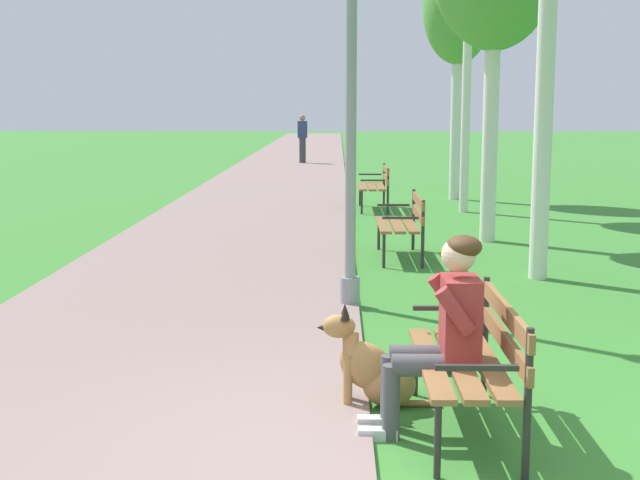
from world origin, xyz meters
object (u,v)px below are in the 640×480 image
park_bench_near (475,353)px  birch_tree_sixth (458,9)px  dog_shepherd (374,370)px  lamp_post_near (351,109)px  park_bench_mid (404,220)px  park_bench_far (376,183)px  person_seated_on_near_bench (442,327)px  pedestrian_distant (302,139)px

park_bench_near → birch_tree_sixth: birch_tree_sixth is taller
dog_shepherd → lamp_post_near: bearing=92.3°
park_bench_near → park_bench_mid: same height
park_bench_far → person_seated_on_near_bench: 11.58m
lamp_post_near → pedestrian_distant: bearing=93.6°
birch_tree_sixth → pedestrian_distant: size_ratio=3.16×
dog_shepherd → lamp_post_near: size_ratio=0.22×
person_seated_on_near_bench → park_bench_mid: bearing=87.8°
birch_tree_sixth → pedestrian_distant: bearing=108.5°
birch_tree_sixth → pedestrian_distant: 11.98m
dog_shepherd → birch_tree_sixth: (2.24, 13.03, 3.70)m
dog_shepherd → birch_tree_sixth: 13.72m
lamp_post_near → birch_tree_sixth: size_ratio=0.73×
birch_tree_sixth → park_bench_near: bearing=-96.9°
park_bench_near → park_bench_far: size_ratio=1.00×
park_bench_far → person_seated_on_near_bench: person_seated_on_near_bench is taller
park_bench_mid → lamp_post_near: (-0.75, -2.79, 1.46)m
dog_shepherd → birch_tree_sixth: birch_tree_sixth is taller
park_bench_far → birch_tree_sixth: (1.74, 1.93, 3.44)m
dog_shepherd → park_bench_near: bearing=-37.1°
lamp_post_near → birch_tree_sixth: 10.52m
park_bench_near → birch_tree_sixth: size_ratio=0.29×
person_seated_on_near_bench → pedestrian_distant: pedestrian_distant is taller
park_bench_near → park_bench_mid: size_ratio=1.00×
park_bench_near → birch_tree_sixth: 14.01m
park_bench_near → dog_shepherd: 0.79m
park_bench_mid → person_seated_on_near_bench: size_ratio=1.20×
park_bench_mid → person_seated_on_near_bench: bearing=-92.2°
person_seated_on_near_bench → park_bench_far: bearing=89.5°
park_bench_far → dog_shepherd: park_bench_far is taller
park_bench_mid → dog_shepherd: (-0.63, -5.76, -0.25)m
person_seated_on_near_bench → pedestrian_distant: 24.54m
person_seated_on_near_bench → lamp_post_near: (-0.51, 3.45, 1.30)m
park_bench_far → pedestrian_distant: size_ratio=0.91×
park_bench_mid → dog_shepherd: size_ratio=1.81×
lamp_post_near → park_bench_near: bearing=-78.1°
park_bench_far → person_seated_on_near_bench: bearing=-90.5°
park_bench_near → person_seated_on_near_bench: size_ratio=1.20×
park_bench_mid → person_seated_on_near_bench: person_seated_on_near_bench is taller
park_bench_near → person_seated_on_near_bench: 0.27m
dog_shepherd → park_bench_mid: bearing=83.8°
pedestrian_distant → park_bench_near: bearing=-85.2°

